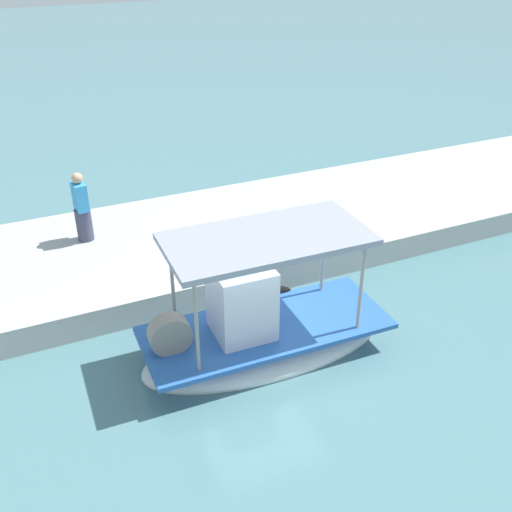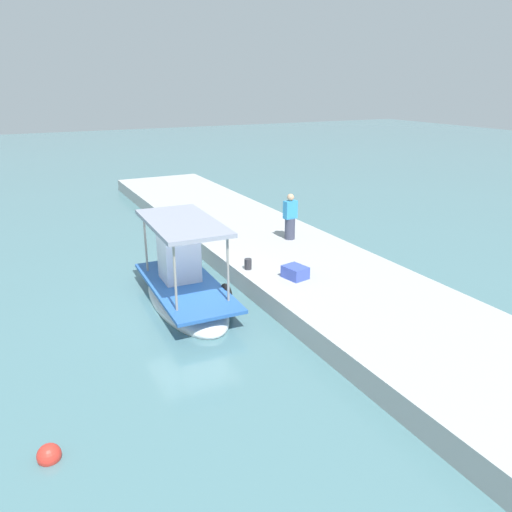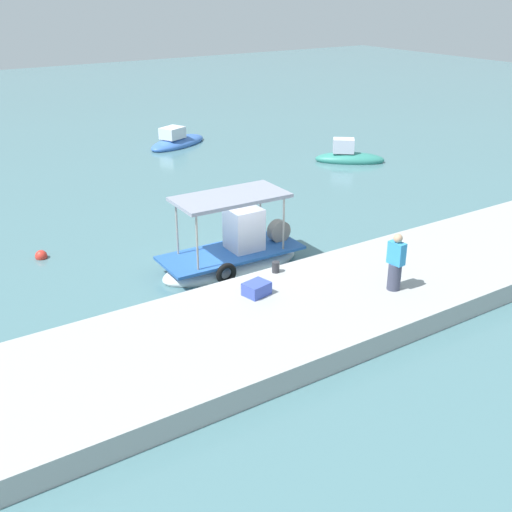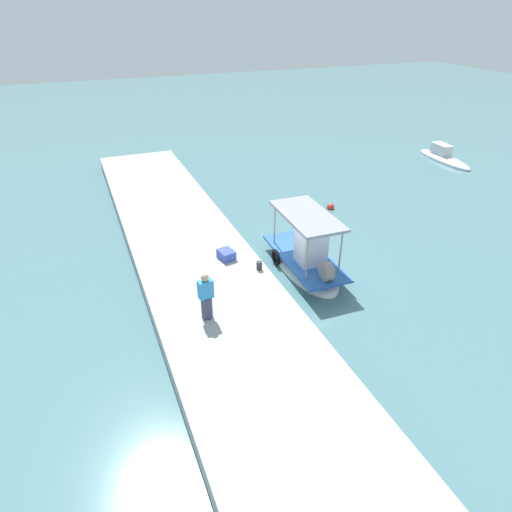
% 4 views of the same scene
% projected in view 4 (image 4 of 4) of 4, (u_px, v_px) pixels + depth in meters
% --- Properties ---
extents(ground_plane, '(120.00, 120.00, 0.00)m').
position_uv_depth(ground_plane, '(302.00, 270.00, 19.72)').
color(ground_plane, slate).
extents(dock_quay, '(36.00, 5.08, 0.65)m').
position_uv_depth(dock_quay, '(208.00, 285.00, 18.15)').
color(dock_quay, '#AAACAB').
rests_on(dock_quay, ground_plane).
extents(main_fishing_boat, '(5.21, 2.17, 2.99)m').
position_uv_depth(main_fishing_boat, '(305.00, 260.00, 19.53)').
color(main_fishing_boat, silver).
rests_on(main_fishing_boat, ground_plane).
extents(fisherman_near_bollard, '(0.44, 0.53, 1.79)m').
position_uv_depth(fisherman_near_bollard, '(206.00, 298.00, 15.37)').
color(fisherman_near_bollard, '#3D4157').
rests_on(fisherman_near_bollard, dock_quay).
extents(mooring_bollard, '(0.24, 0.24, 0.35)m').
position_uv_depth(mooring_bollard, '(259.00, 266.00, 18.48)').
color(mooring_bollard, '#2D2D33').
rests_on(mooring_bollard, dock_quay).
extents(cargo_crate, '(0.83, 0.72, 0.38)m').
position_uv_depth(cargo_crate, '(226.00, 255.00, 19.25)').
color(cargo_crate, '#3C51B6').
rests_on(cargo_crate, dock_quay).
extents(marker_buoy, '(0.44, 0.44, 0.44)m').
position_uv_depth(marker_buoy, '(330.00, 207.00, 25.54)').
color(marker_buoy, red).
rests_on(marker_buoy, ground_plane).
extents(moored_boat_far, '(5.24, 1.56, 1.36)m').
position_uv_depth(moored_boat_far, '(444.00, 158.00, 33.19)').
color(moored_boat_far, silver).
rests_on(moored_boat_far, ground_plane).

